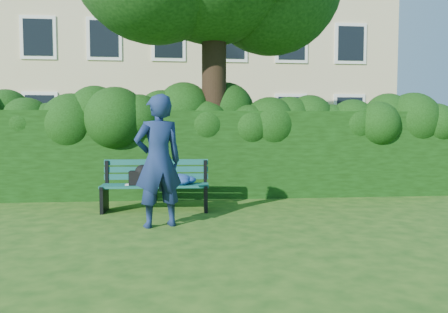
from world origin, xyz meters
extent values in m
plane|color=#1E4A14|center=(0.00, 0.00, 0.00)|extent=(80.00, 80.00, 0.00)
cube|color=#CEBE8A|center=(0.00, 14.00, 6.00)|extent=(16.00, 8.00, 12.00)
cube|color=white|center=(-6.00, 9.98, 2.00)|extent=(1.30, 0.08, 1.60)
cube|color=black|center=(-6.00, 9.94, 2.00)|extent=(1.05, 0.04, 1.35)
cube|color=white|center=(-3.60, 9.98, 2.00)|extent=(1.30, 0.08, 1.60)
cube|color=black|center=(-3.60, 9.94, 2.00)|extent=(1.05, 0.04, 1.35)
cube|color=white|center=(-1.20, 9.98, 2.00)|extent=(1.30, 0.08, 1.60)
cube|color=black|center=(-1.20, 9.94, 2.00)|extent=(1.05, 0.04, 1.35)
cube|color=white|center=(1.20, 9.98, 2.00)|extent=(1.30, 0.08, 1.60)
cube|color=black|center=(1.20, 9.94, 2.00)|extent=(1.05, 0.04, 1.35)
cube|color=white|center=(3.60, 9.98, 2.00)|extent=(1.30, 0.08, 1.60)
cube|color=black|center=(3.60, 9.94, 2.00)|extent=(1.05, 0.04, 1.35)
cube|color=white|center=(6.00, 9.98, 2.00)|extent=(1.30, 0.08, 1.60)
cube|color=black|center=(6.00, 9.94, 2.00)|extent=(1.05, 0.04, 1.35)
cube|color=white|center=(-6.00, 9.98, 4.80)|extent=(1.30, 0.08, 1.60)
cube|color=black|center=(-6.00, 9.94, 4.80)|extent=(1.05, 0.04, 1.35)
cube|color=white|center=(-3.60, 9.98, 4.80)|extent=(1.30, 0.08, 1.60)
cube|color=black|center=(-3.60, 9.94, 4.80)|extent=(1.05, 0.04, 1.35)
cube|color=white|center=(-1.20, 9.98, 4.80)|extent=(1.30, 0.08, 1.60)
cube|color=black|center=(-1.20, 9.94, 4.80)|extent=(1.05, 0.04, 1.35)
cube|color=white|center=(1.20, 9.98, 4.80)|extent=(1.30, 0.08, 1.60)
cube|color=black|center=(1.20, 9.94, 4.80)|extent=(1.05, 0.04, 1.35)
cube|color=white|center=(3.60, 9.98, 4.80)|extent=(1.30, 0.08, 1.60)
cube|color=black|center=(3.60, 9.94, 4.80)|extent=(1.05, 0.04, 1.35)
cube|color=white|center=(6.00, 9.98, 4.80)|extent=(1.30, 0.08, 1.60)
cube|color=black|center=(6.00, 9.94, 4.80)|extent=(1.05, 0.04, 1.35)
cube|color=black|center=(0.00, 2.20, 0.90)|extent=(10.00, 1.00, 1.80)
cylinder|color=black|center=(-0.05, 2.18, 2.50)|extent=(0.51, 0.51, 5.00)
cube|color=#10504A|center=(-1.22, 0.39, 0.45)|extent=(1.86, 0.17, 0.04)
cube|color=#10504A|center=(-1.21, 0.51, 0.45)|extent=(1.86, 0.17, 0.04)
cube|color=#10504A|center=(-1.21, 0.63, 0.45)|extent=(1.86, 0.17, 0.04)
cube|color=#10504A|center=(-1.20, 0.75, 0.45)|extent=(1.86, 0.17, 0.04)
cube|color=#10504A|center=(-1.20, 0.83, 0.58)|extent=(1.86, 0.10, 0.10)
cube|color=#10504A|center=(-1.20, 0.84, 0.71)|extent=(1.86, 0.10, 0.10)
cube|color=#10504A|center=(-1.20, 0.85, 0.84)|extent=(1.86, 0.10, 0.10)
cube|color=black|center=(-2.09, 0.60, 0.22)|extent=(0.08, 0.50, 0.44)
cube|color=black|center=(-2.08, 0.86, 0.65)|extent=(0.06, 0.06, 0.45)
cube|color=black|center=(-2.09, 0.55, 0.44)|extent=(0.07, 0.42, 0.05)
cube|color=black|center=(-0.33, 0.54, 0.22)|extent=(0.08, 0.50, 0.44)
cube|color=black|center=(-0.32, 0.80, 0.65)|extent=(0.06, 0.06, 0.45)
cube|color=black|center=(-0.33, 0.49, 0.44)|extent=(0.07, 0.42, 0.05)
cube|color=white|center=(-1.62, 0.54, 0.48)|extent=(0.18, 0.14, 0.02)
cube|color=black|center=(-1.43, 0.58, 0.59)|extent=(0.45, 0.25, 0.24)
imported|color=navy|center=(-1.09, -0.63, 0.97)|extent=(0.82, 0.68, 1.95)
camera|label=1|loc=(-0.76, -7.06, 1.46)|focal=35.00mm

